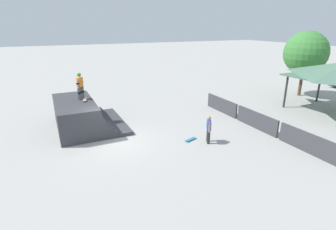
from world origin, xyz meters
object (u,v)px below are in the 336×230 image
object	(u,v)px
skater_on_deck	(80,84)
skateboard_on_ground	(190,139)
skateboard_on_deck	(85,100)
tree_beside_pavilion	(306,53)
bystander_walking	(209,128)

from	to	relation	value
skater_on_deck	skateboard_on_ground	size ratio (longest dim) A/B	2.04
skateboard_on_deck	tree_beside_pavilion	size ratio (longest dim) A/B	0.14
skater_on_deck	skateboard_on_ground	distance (m)	7.60
skater_on_deck	bystander_walking	world-z (taller)	skater_on_deck
skater_on_deck	tree_beside_pavilion	size ratio (longest dim) A/B	0.29
skater_on_deck	bystander_walking	distance (m)	8.32
bystander_walking	skateboard_on_ground	bearing A→B (deg)	76.73
tree_beside_pavilion	skateboard_on_ground	bearing A→B (deg)	-72.56
bystander_walking	tree_beside_pavilion	size ratio (longest dim) A/B	0.27
skateboard_on_deck	tree_beside_pavilion	world-z (taller)	tree_beside_pavilion
skateboard_on_deck	skater_on_deck	bearing A→B (deg)	-152.47
bystander_walking	skateboard_on_ground	distance (m)	1.28
skateboard_on_ground	skater_on_deck	bearing A→B (deg)	-63.35
skater_on_deck	bystander_walking	size ratio (longest dim) A/B	1.07
skater_on_deck	bystander_walking	xyz separation A→B (m)	(5.60, 5.86, -1.89)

